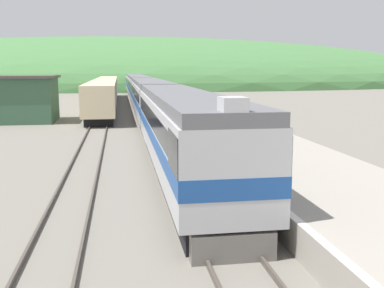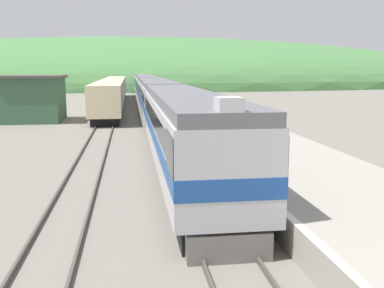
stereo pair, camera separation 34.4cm
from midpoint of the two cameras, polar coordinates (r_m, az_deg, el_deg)
The scene contains 11 objects.
track_main at distance 68.46m, azimuth -5.66°, elevation 5.43°, with size 1.52×180.00×0.16m.
track_siding at distance 68.44m, azimuth -9.59°, elevation 5.34°, with size 1.52×180.00×0.16m.
platform at distance 48.99m, azimuth 0.73°, elevation 4.32°, with size 5.97×140.00×0.98m.
distant_hills at distance 143.57m, azimuth -6.86°, elevation 7.51°, with size 223.26×100.47×28.71m.
station_shed at distance 45.12m, azimuth -19.29°, elevation 5.51°, with size 5.73×6.19×4.32m.
express_train_lead_car at distance 20.72m, azimuth -0.49°, elevation 1.73°, with size 2.92×20.09×4.25m.
carriage_second at distance 43.07m, azimuth -4.36°, elevation 5.76°, with size 2.91×22.77×3.89m.
carriage_third at distance 66.66m, azimuth -5.63°, elevation 7.08°, with size 2.91×22.77×3.89m.
carriage_fourth at distance 90.28m, azimuth -6.23°, elevation 7.70°, with size 2.91×22.77×3.89m.
carriage_fifth at distance 113.91m, azimuth -6.59°, elevation 8.07°, with size 2.91×22.77×3.89m.
siding_train at distance 61.51m, azimuth -9.81°, elevation 6.51°, with size 2.90×47.19×3.55m.
Camera 2 is at (-2.46, 1.74, 4.95)m, focal length 42.00 mm.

